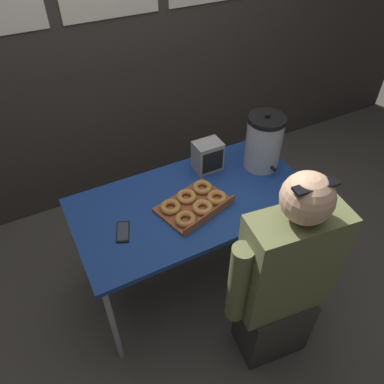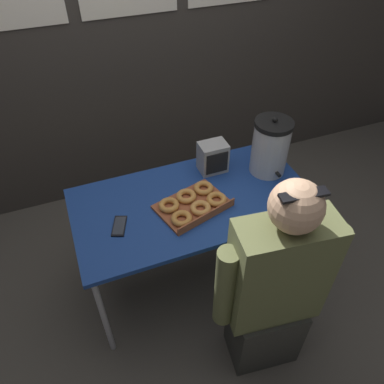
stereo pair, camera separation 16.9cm
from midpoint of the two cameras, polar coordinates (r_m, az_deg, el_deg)
name	(u,v)px [view 1 (the left image)]	position (r m, az deg, el deg)	size (l,w,h in m)	color
ground_plane	(193,275)	(2.69, -1.70, -12.60)	(12.00, 12.00, 0.00)	#4C473F
back_wall	(113,33)	(2.81, -13.83, 22.40)	(6.00, 0.11, 2.57)	#38332D
folding_table	(193,206)	(2.16, -2.06, -2.16)	(1.36, 0.71, 0.73)	navy
donut_box	(194,204)	(2.07, -1.98, -1.89)	(0.44, 0.36, 0.05)	brown
coffee_urn	(264,142)	(2.29, 8.79, 7.47)	(0.22, 0.25, 0.37)	#B7B7BC
cell_phone	(123,232)	(2.00, -12.88, -6.04)	(0.11, 0.16, 0.01)	black
space_heater	(208,156)	(2.28, 0.29, 5.43)	(0.17, 0.13, 0.19)	#9E9E9E
person_seated	(284,282)	(1.95, 11.32, -13.36)	(0.61, 0.29, 1.30)	#33332D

